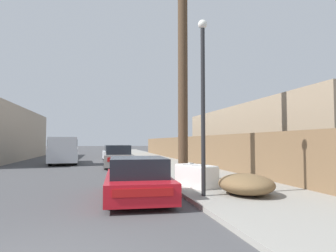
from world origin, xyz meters
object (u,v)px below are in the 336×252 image
at_px(brush_pile, 246,184).
at_px(car_parked_far, 115,153).
at_px(car_parked_mid, 118,157).
at_px(discarded_fridge, 196,176).
at_px(parked_sports_car_red, 137,179).
at_px(pickup_truck, 64,151).
at_px(street_lamp, 203,93).
at_px(utility_pole, 183,70).

bearing_deg(brush_pile, car_parked_far, 99.27).
bearing_deg(car_parked_mid, discarded_fridge, -76.50).
bearing_deg(brush_pile, car_parked_mid, 105.18).
xyz_separation_m(parked_sports_car_red, pickup_truck, (-3.70, 14.21, 0.42)).
distance_m(car_parked_far, pickup_truck, 4.92).
distance_m(car_parked_mid, street_lamp, 11.50).
height_order(street_lamp, brush_pile, street_lamp).
height_order(car_parked_mid, car_parked_far, car_parked_mid).
xyz_separation_m(car_parked_far, brush_pile, (2.95, -18.09, -0.21)).
bearing_deg(utility_pole, pickup_truck, 116.95).
bearing_deg(car_parked_far, pickup_truck, -142.62).
height_order(discarded_fridge, parked_sports_car_red, parked_sports_car_red).
bearing_deg(brush_pile, street_lamp, 175.86).
height_order(utility_pole, brush_pile, utility_pole).
xyz_separation_m(car_parked_mid, utility_pole, (2.14, -7.70, 3.86)).
bearing_deg(pickup_truck, parked_sports_car_red, 100.51).
relative_size(pickup_truck, utility_pole, 0.70).
relative_size(discarded_fridge, parked_sports_car_red, 0.42).
relative_size(parked_sports_car_red, brush_pile, 2.29).
height_order(discarded_fridge, car_parked_far, car_parked_far).
distance_m(discarded_fridge, street_lamp, 3.07).
xyz_separation_m(parked_sports_car_red, brush_pile, (3.03, -0.73, -0.13)).
bearing_deg(car_parked_mid, brush_pile, -74.05).
xyz_separation_m(parked_sports_car_red, utility_pole, (2.12, 2.77, 3.97)).
distance_m(parked_sports_car_red, brush_pile, 3.12).
relative_size(pickup_truck, street_lamp, 1.20).
bearing_deg(brush_pile, discarded_fridge, 116.90).
bearing_deg(street_lamp, car_parked_far, 95.42).
height_order(parked_sports_car_red, pickup_truck, pickup_truck).
distance_m(discarded_fridge, car_parked_far, 16.41).
bearing_deg(pickup_truck, brush_pile, 110.16).
bearing_deg(brush_pile, parked_sports_car_red, 166.36).
bearing_deg(street_lamp, utility_pole, 84.28).
distance_m(car_parked_mid, utility_pole, 8.88).
xyz_separation_m(car_parked_far, utility_pole, (2.05, -14.59, 3.88)).
bearing_deg(discarded_fridge, brush_pile, -80.28).
height_order(pickup_truck, street_lamp, street_lamp).
relative_size(car_parked_mid, brush_pile, 2.21).
bearing_deg(car_parked_far, discarded_fridge, -85.26).
relative_size(discarded_fridge, street_lamp, 0.35).
relative_size(car_parked_far, utility_pole, 0.49).
bearing_deg(parked_sports_car_red, brush_pile, -10.87).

